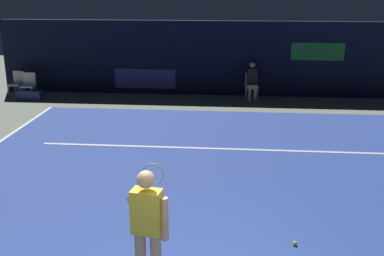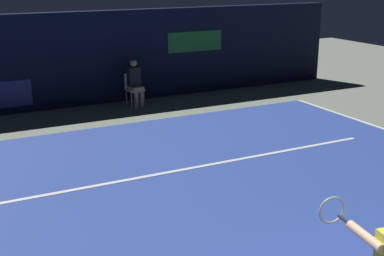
{
  "view_description": "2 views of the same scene",
  "coord_description": "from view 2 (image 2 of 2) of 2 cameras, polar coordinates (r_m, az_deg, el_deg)",
  "views": [
    {
      "loc": [
        0.37,
        -4.44,
        3.83
      ],
      "look_at": [
        -0.49,
        5.06,
        0.88
      ],
      "focal_mm": 43.92,
      "sensor_mm": 36.0,
      "label": 1
    },
    {
      "loc": [
        -4.26,
        -2.39,
        3.74
      ],
      "look_at": [
        -0.22,
        5.49,
        1.08
      ],
      "focal_mm": 50.08,
      "sensor_mm": 36.0,
      "label": 2
    }
  ],
  "objects": [
    {
      "name": "back_wall",
      "position": [
        15.33,
        -10.76,
        7.28
      ],
      "size": [
        16.03,
        0.33,
        2.6
      ],
      "color": "black",
      "rests_on": "ground"
    },
    {
      "name": "line_judge_on_chair",
      "position": [
        15.01,
        -6.11,
        4.91
      ],
      "size": [
        0.47,
        0.55,
        1.32
      ],
      "color": "white",
      "rests_on": "ground"
    },
    {
      "name": "line_service",
      "position": [
        10.32,
        -0.81,
        -4.43
      ],
      "size": [
        8.61,
        0.1,
        0.01
      ],
      "primitive_type": "cube",
      "color": "white",
      "rests_on": "court_surface"
    },
    {
      "name": "ground_plane",
      "position": [
        8.82,
        4.67,
        -8.43
      ],
      "size": [
        32.48,
        32.48,
        0.0
      ],
      "primitive_type": "plane",
      "color": "gray"
    },
    {
      "name": "court_surface",
      "position": [
        8.81,
        4.67,
        -8.4
      ],
      "size": [
        11.03,
        10.72,
        0.01
      ],
      "primitive_type": "cube",
      "color": "#2D479E",
      "rests_on": "ground"
    }
  ]
}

